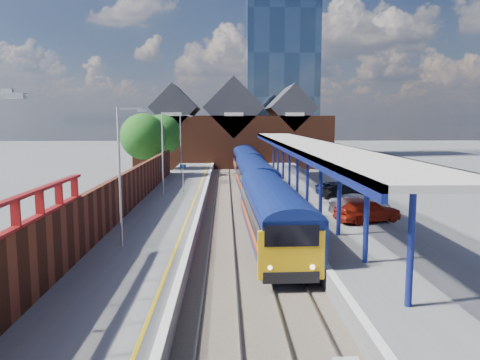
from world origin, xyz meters
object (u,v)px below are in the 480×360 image
object	(u,v)px
platform_sign	(183,173)
parked_car_silver	(360,205)
lamp_post_d	(182,140)
lamp_post_b	(122,168)
train	(250,167)
lamp_post_c	(164,148)
parked_car_dark	(346,192)
parked_car_blue	(339,189)
parked_car_red	(368,210)

from	to	relation	value
platform_sign	parked_car_silver	size ratio (longest dim) A/B	0.61
lamp_post_d	lamp_post_b	bearing A→B (deg)	-90.00
train	lamp_post_d	bearing A→B (deg)	156.51
train	lamp_post_c	size ratio (longest dim) A/B	9.42
lamp_post_b	parked_car_dark	distance (m)	20.63
lamp_post_b	parked_car_blue	xyz separation A→B (m)	(14.74, 15.80, -3.43)
platform_sign	parked_car_dark	distance (m)	14.15
platform_sign	parked_car_red	world-z (taller)	platform_sign
parked_car_blue	lamp_post_d	bearing A→B (deg)	49.68
lamp_post_b	lamp_post_c	world-z (taller)	same
train	lamp_post_d	size ratio (longest dim) A/B	9.42
parked_car_blue	train	bearing A→B (deg)	35.69
platform_sign	parked_car_blue	bearing A→B (deg)	-9.35
lamp_post_d	parked_car_dark	distance (m)	23.67
lamp_post_d	parked_car_red	world-z (taller)	lamp_post_d
parked_car_dark	lamp_post_c	bearing A→B (deg)	92.42
lamp_post_d	parked_car_red	size ratio (longest dim) A/B	1.64
lamp_post_d	parked_car_blue	distance (m)	22.17
parked_car_red	parked_car_blue	bearing A→B (deg)	-22.54
parked_car_silver	parked_car_blue	distance (m)	8.46
parked_car_silver	platform_sign	bearing A→B (deg)	64.73
platform_sign	parked_car_silver	bearing A→B (deg)	-39.87
train	parked_car_silver	size ratio (longest dim) A/B	16.10
train	lamp_post_c	bearing A→B (deg)	-121.97
train	lamp_post_c	world-z (taller)	lamp_post_c
lamp_post_c	lamp_post_b	bearing A→B (deg)	-90.00
lamp_post_b	platform_sign	world-z (taller)	lamp_post_b
lamp_post_d	parked_car_blue	xyz separation A→B (m)	(14.74, -16.20, -3.43)
lamp_post_b	platform_sign	xyz separation A→B (m)	(1.36, 18.00, -2.30)
lamp_post_b	parked_car_silver	size ratio (longest dim) A/B	1.71
lamp_post_d	parked_car_silver	world-z (taller)	lamp_post_d
lamp_post_d	parked_car_silver	size ratio (longest dim) A/B	1.71
lamp_post_c	parked_car_dark	xyz separation A→B (m)	(14.86, -2.10, -3.41)
parked_car_dark	platform_sign	bearing A→B (deg)	83.57
lamp_post_b	platform_sign	bearing A→B (deg)	85.67
parked_car_red	parked_car_silver	size ratio (longest dim) A/B	1.04
lamp_post_c	lamp_post_d	world-z (taller)	same
parked_car_silver	parked_car_blue	world-z (taller)	parked_car_silver
lamp_post_b	parked_car_red	world-z (taller)	lamp_post_b
platform_sign	parked_car_blue	world-z (taller)	platform_sign
parked_car_red	parked_car_silver	distance (m)	2.07
lamp_post_c	parked_car_dark	bearing A→B (deg)	-8.06
parked_car_silver	parked_car_blue	size ratio (longest dim) A/B	1.02
lamp_post_b	parked_car_red	distance (m)	15.32
parked_car_red	parked_car_dark	world-z (taller)	parked_car_red
lamp_post_d	parked_car_dark	size ratio (longest dim) A/B	1.73
lamp_post_c	parked_car_red	xyz separation A→B (m)	(14.00, -10.70, -3.26)
lamp_post_b	lamp_post_c	xyz separation A→B (m)	(0.00, 16.00, 0.00)
lamp_post_d	lamp_post_c	bearing A→B (deg)	-90.00
lamp_post_c	parked_car_red	distance (m)	17.92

